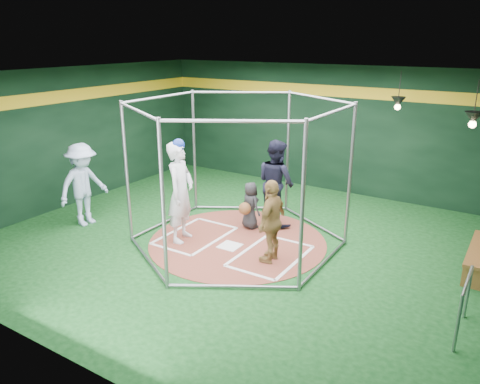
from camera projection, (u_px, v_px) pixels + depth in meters
The scene contains 14 objects.
room_shell at pixel (238, 163), 9.52m from camera, with size 10.10×9.10×3.53m.
clay_disc at pixel (238, 241), 10.07m from camera, with size 3.80×3.80×0.01m, color brown.
home_plate at pixel (230, 246), 9.82m from camera, with size 0.43×0.43×0.01m, color white.
batter_box_left at pixel (195, 235), 10.34m from camera, with size 1.17×1.77×0.01m.
batter_box_right at pixel (271, 256), 9.38m from camera, with size 1.17×1.77×0.01m.
batting_cage at pixel (237, 175), 9.60m from camera, with size 4.05×4.67×3.00m.
pendant_lamp_near at pixel (398, 102), 10.99m from camera, with size 0.34×0.34×0.90m.
pendant_lamp_far at pixel (473, 118), 8.80m from camera, with size 0.34×0.34×0.90m.
batter_figure at pixel (180, 191), 9.82m from camera, with size 0.68×0.88×2.22m.
visitor_leopard at pixel (272, 221), 8.95m from camera, with size 0.97×0.40×1.65m, color tan.
catcher_figure at pixel (250, 206), 10.61m from camera, with size 0.62×0.65×1.08m.
umpire at pixel (276, 183), 10.74m from camera, with size 0.97×0.76×2.00m, color black.
bystander_blue at pixel (83, 185), 10.74m from camera, with size 1.25×0.72×1.93m, color #A8BDDE.
steel_railing at pixel (465, 298), 6.76m from camera, with size 0.05×1.05×0.90m.
Camera 1 is at (4.95, -7.78, 4.19)m, focal length 35.00 mm.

